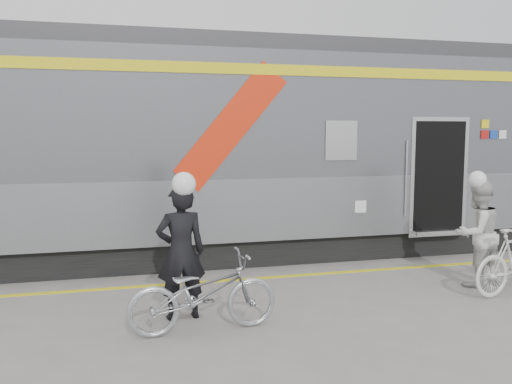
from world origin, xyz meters
name	(u,v)px	position (x,y,z in m)	size (l,w,h in m)	color
ground	(346,319)	(0.00, 0.00, 0.00)	(90.00, 90.00, 0.00)	slate
train	(302,149)	(0.87, 4.19, 2.05)	(24.00, 3.17, 4.10)	black
safety_strip	(293,276)	(0.00, 2.15, 0.00)	(24.00, 0.12, 0.01)	yellow
man	(181,252)	(-2.05, 0.57, 0.87)	(0.63, 0.42, 1.74)	black
bicycle_left	(203,293)	(-1.85, 0.02, 0.48)	(0.64, 1.82, 0.96)	#A3A6AA
woman	(477,233)	(2.60, 0.91, 0.83)	(0.81, 0.63, 1.66)	beige
helmet_man	(180,173)	(-2.05, 0.57, 1.89)	(0.30, 0.30, 0.30)	white
helmet_woman	(480,172)	(2.60, 0.91, 1.79)	(0.27, 0.27, 0.27)	white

